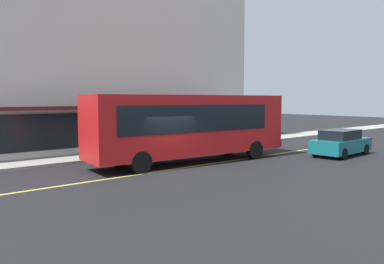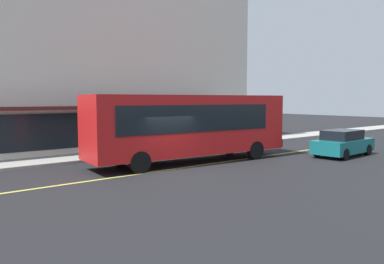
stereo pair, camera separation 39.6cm
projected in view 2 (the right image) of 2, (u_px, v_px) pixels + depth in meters
name	position (u px, v px, depth m)	size (l,w,h in m)	color
ground	(168.00, 170.00, 17.59)	(120.00, 120.00, 0.00)	black
sidewalk	(113.00, 154.00, 21.96)	(80.00, 2.53, 0.15)	#9E9B93
lane_centre_stripe	(168.00, 170.00, 17.59)	(36.00, 0.16, 0.01)	#D8D14C
storefront_building	(57.00, 67.00, 26.37)	(26.59, 11.80, 11.15)	silver
bus	(192.00, 124.00, 19.52)	(11.28, 3.30, 3.50)	red
traffic_light	(139.00, 112.00, 22.18)	(0.30, 0.52, 3.20)	#2D2D33
car_teal	(343.00, 143.00, 21.81)	(4.39, 2.05, 1.52)	#14666B
pedestrian_near_storefront	(162.00, 130.00, 24.93)	(0.34, 0.34, 1.82)	black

